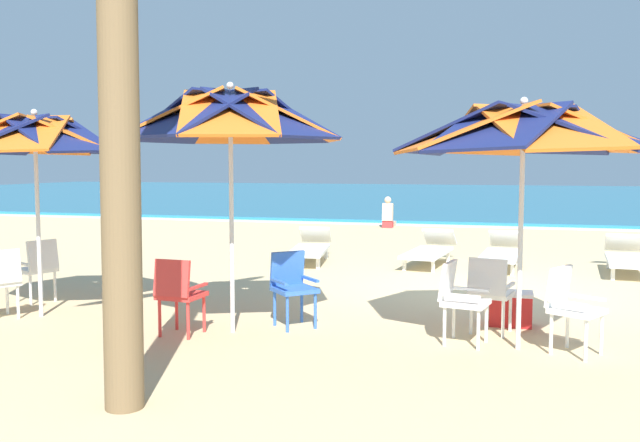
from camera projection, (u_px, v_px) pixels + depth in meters
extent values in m
plane|color=#D3B784|center=(478.00, 293.00, 9.88)|extent=(80.00, 80.00, 0.00)
cube|color=teal|center=(501.00, 196.00, 37.65)|extent=(80.00, 36.00, 0.10)
cube|color=white|center=(494.00, 227.00, 20.09)|extent=(80.00, 0.70, 0.01)
cylinder|color=silver|center=(520.00, 247.00, 6.82)|extent=(0.05, 0.05, 2.10)
cube|color=orange|center=(582.00, 130.00, 6.79)|extent=(1.46, 1.38, 0.50)
cube|color=navy|center=(545.00, 132.00, 7.21)|extent=(1.37, 1.48, 0.50)
cube|color=orange|center=(499.00, 132.00, 7.33)|extent=(1.38, 1.46, 0.50)
cube|color=navy|center=(466.00, 131.00, 7.10)|extent=(1.48, 1.37, 0.50)
cube|color=orange|center=(463.00, 129.00, 6.64)|extent=(1.46, 1.38, 0.50)
cube|color=navy|center=(498.00, 127.00, 6.23)|extent=(1.37, 1.48, 0.50)
cube|color=orange|center=(552.00, 126.00, 6.10)|extent=(1.38, 1.46, 0.50)
cube|color=navy|center=(588.00, 127.00, 6.34)|extent=(1.48, 1.37, 0.50)
sphere|color=silver|center=(524.00, 101.00, 6.70)|extent=(0.08, 0.08, 0.08)
cube|color=white|center=(577.00, 311.00, 6.67)|extent=(0.60, 0.60, 0.05)
cube|color=white|center=(559.00, 286.00, 6.80)|extent=(0.29, 0.41, 0.40)
cube|color=white|center=(586.00, 297.00, 6.80)|extent=(0.36, 0.23, 0.03)
cube|color=white|center=(568.00, 303.00, 6.53)|extent=(0.36, 0.23, 0.03)
cylinder|color=white|center=(601.00, 334.00, 6.69)|extent=(0.04, 0.04, 0.41)
cylinder|color=white|center=(586.00, 341.00, 6.45)|extent=(0.04, 0.04, 0.41)
cylinder|color=white|center=(567.00, 328.00, 6.94)|extent=(0.04, 0.04, 0.41)
cylinder|color=white|center=(551.00, 334.00, 6.70)|extent=(0.04, 0.04, 0.41)
cube|color=white|center=(466.00, 303.00, 7.07)|extent=(0.52, 0.52, 0.05)
cube|color=white|center=(448.00, 280.00, 7.14)|extent=(0.17, 0.43, 0.40)
cube|color=white|center=(471.00, 289.00, 7.23)|extent=(0.40, 0.12, 0.03)
cube|color=white|center=(461.00, 296.00, 6.88)|extent=(0.40, 0.12, 0.03)
cylinder|color=white|center=(486.00, 323.00, 7.16)|extent=(0.04, 0.04, 0.41)
cylinder|color=white|center=(478.00, 330.00, 6.85)|extent=(0.04, 0.04, 0.41)
cylinder|color=white|center=(454.00, 319.00, 7.32)|extent=(0.04, 0.04, 0.41)
cylinder|color=white|center=(444.00, 326.00, 7.01)|extent=(0.04, 0.04, 0.41)
cube|color=white|center=(491.00, 294.00, 7.54)|extent=(0.52, 0.52, 0.05)
cube|color=white|center=(487.00, 277.00, 7.35)|extent=(0.43, 0.18, 0.40)
cube|color=white|center=(474.00, 283.00, 7.63)|extent=(0.12, 0.40, 0.03)
cube|color=white|center=(510.00, 286.00, 7.44)|extent=(0.12, 0.40, 0.03)
cylinder|color=white|center=(479.00, 310.00, 7.80)|extent=(0.04, 0.04, 0.41)
cylinder|color=white|center=(510.00, 313.00, 7.64)|extent=(0.04, 0.04, 0.41)
cylinder|color=white|center=(471.00, 316.00, 7.49)|extent=(0.04, 0.04, 0.41)
cylinder|color=white|center=(503.00, 319.00, 7.33)|extent=(0.04, 0.04, 0.41)
cylinder|color=silver|center=(232.00, 234.00, 7.51)|extent=(0.05, 0.05, 2.22)
cube|color=orange|center=(286.00, 116.00, 7.47)|extent=(1.40, 1.33, 0.55)
cube|color=navy|center=(268.00, 119.00, 7.87)|extent=(1.33, 1.40, 0.55)
cube|color=orange|center=(231.00, 119.00, 8.00)|extent=(1.33, 1.40, 0.55)
cube|color=navy|center=(193.00, 118.00, 7.77)|extent=(1.40, 1.33, 0.55)
cube|color=orange|center=(174.00, 115.00, 7.32)|extent=(1.40, 1.33, 0.55)
cube|color=navy|center=(188.00, 113.00, 6.92)|extent=(1.33, 1.40, 0.55)
cube|color=orange|center=(230.00, 112.00, 6.79)|extent=(1.33, 1.40, 0.55)
cube|color=navy|center=(272.00, 113.00, 7.02)|extent=(1.40, 1.33, 0.55)
sphere|color=silver|center=(230.00, 86.00, 7.37)|extent=(0.08, 0.08, 0.08)
cube|color=blue|center=(295.00, 290.00, 7.79)|extent=(0.62, 0.62, 0.05)
cube|color=blue|center=(287.00, 268.00, 7.95)|extent=(0.37, 0.36, 0.40)
cube|color=blue|center=(310.00, 279.00, 7.87)|extent=(0.30, 0.32, 0.03)
cube|color=blue|center=(279.00, 282.00, 7.69)|extent=(0.30, 0.32, 0.03)
cylinder|color=blue|center=(315.00, 311.00, 7.74)|extent=(0.04, 0.04, 0.41)
cylinder|color=blue|center=(287.00, 314.00, 7.58)|extent=(0.04, 0.04, 0.41)
cylinder|color=blue|center=(302.00, 305.00, 8.05)|extent=(0.04, 0.04, 0.41)
cylinder|color=blue|center=(275.00, 308.00, 7.89)|extent=(0.04, 0.04, 0.41)
cube|color=red|center=(182.00, 295.00, 7.46)|extent=(0.47, 0.47, 0.05)
cube|color=red|center=(172.00, 278.00, 7.25)|extent=(0.42, 0.12, 0.40)
cube|color=red|center=(166.00, 284.00, 7.51)|extent=(0.06, 0.40, 0.03)
cube|color=red|center=(198.00, 287.00, 7.39)|extent=(0.06, 0.40, 0.03)
cylinder|color=red|center=(177.00, 312.00, 7.70)|extent=(0.04, 0.04, 0.41)
cylinder|color=red|center=(204.00, 314.00, 7.59)|extent=(0.04, 0.04, 0.41)
cylinder|color=red|center=(160.00, 318.00, 7.37)|extent=(0.04, 0.04, 0.41)
cylinder|color=red|center=(188.00, 321.00, 7.26)|extent=(0.04, 0.04, 0.41)
cylinder|color=silver|center=(38.00, 232.00, 8.30)|extent=(0.05, 0.05, 2.11)
cube|color=orange|center=(81.00, 135.00, 8.26)|extent=(1.25, 1.19, 0.48)
cube|color=navy|center=(75.00, 136.00, 8.62)|extent=(1.18, 1.27, 0.48)
cube|color=orange|center=(47.00, 137.00, 8.73)|extent=(1.19, 1.25, 0.48)
cube|color=navy|center=(12.00, 136.00, 8.53)|extent=(1.27, 1.18, 0.48)
cube|color=orange|center=(21.00, 133.00, 7.66)|extent=(1.19, 1.25, 0.48)
cube|color=navy|center=(59.00, 134.00, 7.86)|extent=(1.27, 1.18, 0.48)
sphere|color=silver|center=(34.00, 112.00, 8.17)|extent=(0.08, 0.08, 0.08)
cube|color=white|center=(36.00, 270.00, 9.24)|extent=(0.58, 0.58, 0.05)
cube|color=white|center=(43.00, 255.00, 9.10)|extent=(0.25, 0.42, 0.40)
cube|color=white|center=(21.00, 264.00, 9.08)|extent=(0.38, 0.19, 0.03)
cube|color=white|center=(49.00, 260.00, 9.39)|extent=(0.38, 0.19, 0.03)
cylinder|color=white|center=(17.00, 287.00, 9.23)|extent=(0.04, 0.04, 0.41)
cylinder|color=white|center=(42.00, 283.00, 9.51)|extent=(0.04, 0.04, 0.41)
cylinder|color=white|center=(31.00, 290.00, 9.02)|extent=(0.04, 0.04, 0.41)
cylinder|color=white|center=(55.00, 286.00, 9.29)|extent=(0.04, 0.04, 0.41)
cube|color=white|center=(2.00, 267.00, 8.06)|extent=(0.29, 0.41, 0.40)
cube|color=white|center=(13.00, 272.00, 8.35)|extent=(0.36, 0.23, 0.03)
cylinder|color=white|center=(7.00, 298.00, 8.48)|extent=(0.04, 0.04, 0.41)
cylinder|color=white|center=(18.00, 302.00, 8.23)|extent=(0.04, 0.04, 0.41)
cube|color=white|center=(627.00, 260.00, 11.46)|extent=(0.78, 1.75, 0.06)
cube|color=white|center=(623.00, 243.00, 12.43)|extent=(0.65, 0.53, 0.36)
cube|color=white|center=(613.00, 273.00, 10.97)|extent=(0.06, 0.06, 0.22)
cube|color=white|center=(640.00, 264.00, 11.98)|extent=(0.06, 0.06, 0.22)
cube|color=white|center=(609.00, 263.00, 12.16)|extent=(0.06, 0.06, 0.22)
cube|color=white|center=(501.00, 255.00, 12.09)|extent=(0.78, 1.75, 0.06)
cube|color=white|center=(506.00, 239.00, 13.06)|extent=(0.65, 0.53, 0.36)
cube|color=white|center=(512.00, 269.00, 11.41)|extent=(0.06, 0.06, 0.22)
cube|color=white|center=(481.00, 267.00, 11.59)|extent=(0.06, 0.06, 0.22)
cube|color=white|center=(518.00, 259.00, 12.61)|extent=(0.06, 0.06, 0.22)
cube|color=white|center=(490.00, 258.00, 12.78)|extent=(0.06, 0.06, 0.22)
cube|color=white|center=(427.00, 253.00, 12.42)|extent=(0.83, 1.76, 0.06)
cube|color=white|center=(440.00, 237.00, 13.38)|extent=(0.66, 0.55, 0.36)
cube|color=white|center=(433.00, 266.00, 11.75)|extent=(0.06, 0.06, 0.22)
cube|color=white|center=(404.00, 264.00, 11.94)|extent=(0.06, 0.06, 0.22)
cube|color=white|center=(448.00, 257.00, 12.93)|extent=(0.06, 0.06, 0.22)
cube|color=white|center=(422.00, 255.00, 13.12)|extent=(0.06, 0.06, 0.22)
cube|color=white|center=(309.00, 250.00, 12.77)|extent=(0.89, 1.78, 0.06)
cube|color=white|center=(316.00, 235.00, 13.79)|extent=(0.67, 0.57, 0.36)
cube|color=white|center=(318.00, 263.00, 12.12)|extent=(0.06, 0.06, 0.22)
cube|color=white|center=(290.00, 262.00, 12.18)|extent=(0.06, 0.06, 0.22)
cube|color=white|center=(326.00, 253.00, 13.38)|extent=(0.06, 0.06, 0.22)
cube|color=white|center=(300.00, 253.00, 13.44)|extent=(0.06, 0.06, 0.22)
cylinder|color=brown|center=(119.00, 78.00, 5.07)|extent=(0.30, 0.36, 5.08)
cube|color=red|center=(510.00, 310.00, 7.91)|extent=(0.48, 0.32, 0.36)
cube|color=white|center=(511.00, 293.00, 7.89)|extent=(0.50, 0.34, 0.04)
cube|color=red|center=(388.00, 224.00, 19.84)|extent=(0.30, 0.24, 0.20)
cube|color=beige|center=(388.00, 212.00, 19.79)|extent=(0.30, 0.25, 0.54)
sphere|color=beige|center=(388.00, 200.00, 19.75)|extent=(0.20, 0.20, 0.20)
cube|color=beige|center=(390.00, 224.00, 20.23)|extent=(0.26, 0.76, 0.14)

